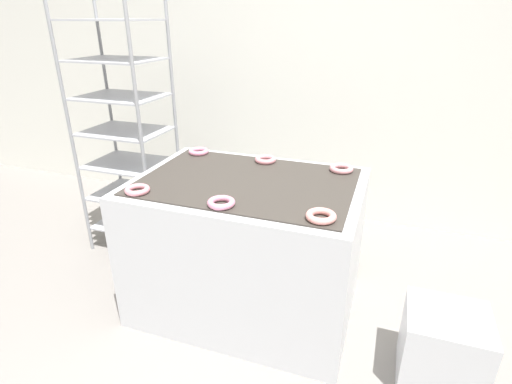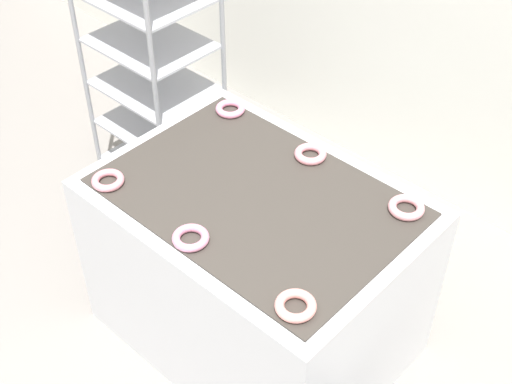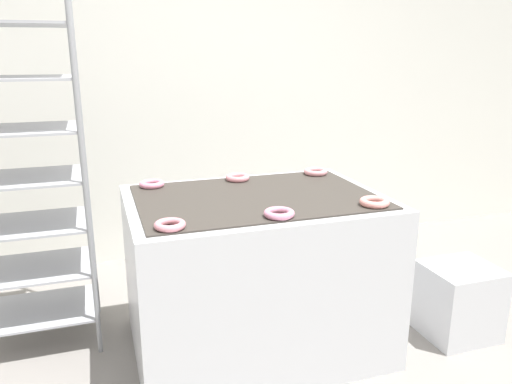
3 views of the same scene
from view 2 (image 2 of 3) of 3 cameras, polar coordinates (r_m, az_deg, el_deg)
name	(u,v)px [view 2 (image 2 of 3)]	position (r m, az deg, el deg)	size (l,w,h in m)	color
fryer_machine	(256,270)	(3.04, 0.00, -6.23)	(1.26, 0.91, 0.84)	silver
baking_rack_cart	(150,44)	(3.60, -8.49, 11.67)	(0.60, 0.47, 1.79)	gray
donut_near_left	(108,180)	(2.86, -11.76, 0.92)	(0.13, 0.13, 0.03)	#D5838E
donut_near_center	(191,238)	(2.57, -5.25, -3.67)	(0.14, 0.14, 0.03)	pink
donut_near_right	(296,306)	(2.35, 3.19, -9.08)	(0.14, 0.14, 0.03)	pink
donut_far_left	(230,109)	(3.19, -2.07, 6.67)	(0.13, 0.13, 0.03)	pink
donut_far_center	(311,154)	(2.93, 4.39, 3.04)	(0.13, 0.13, 0.03)	pink
donut_far_right	(406,208)	(2.74, 11.94, -1.23)	(0.14, 0.14, 0.03)	pink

